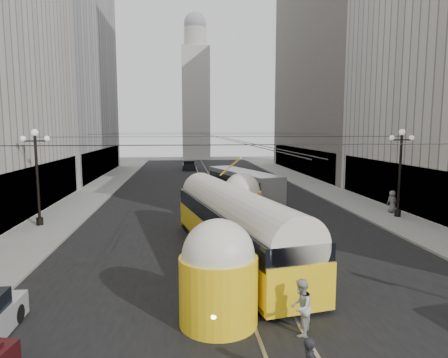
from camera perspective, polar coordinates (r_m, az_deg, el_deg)
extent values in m
cube|color=black|center=(42.34, -1.75, -1.71)|extent=(20.00, 85.00, 0.02)
cube|color=gray|center=(46.54, -16.98, -1.12)|extent=(4.00, 72.00, 0.15)
cube|color=gray|center=(48.09, 12.34, -0.71)|extent=(4.00, 72.00, 0.15)
cube|color=gray|center=(42.29, -2.77, -1.72)|extent=(0.12, 85.00, 0.04)
cube|color=gray|center=(42.40, -0.74, -1.69)|extent=(0.12, 85.00, 0.04)
cube|color=black|center=(35.28, -24.06, -0.83)|extent=(0.10, 18.00, 3.60)
cube|color=#999999|center=(60.14, -22.97, 13.75)|extent=(12.00, 28.00, 28.00)
cube|color=black|center=(58.44, -16.80, 2.42)|extent=(0.10, 25.20, 3.60)
cube|color=black|center=(35.89, 22.57, -0.63)|extent=(0.10, 18.00, 3.60)
cube|color=#514C47|center=(62.41, 16.42, 15.61)|extent=(12.00, 32.00, 32.00)
cube|color=black|center=(59.89, 10.66, 2.71)|extent=(0.10, 28.80, 3.60)
cube|color=#B2AFA8|center=(89.44, -4.07, 10.66)|extent=(6.00, 6.00, 24.00)
cylinder|color=#B2AFA8|center=(91.37, -4.15, 19.45)|extent=(4.80, 4.80, 4.00)
sphere|color=gray|center=(92.05, -4.17, 21.25)|extent=(4.80, 4.80, 4.80)
cylinder|color=black|center=(29.04, -25.10, -0.19)|extent=(0.18, 0.18, 6.00)
cylinder|color=black|center=(29.48, -24.82, -5.50)|extent=(0.44, 0.44, 0.50)
cylinder|color=black|center=(28.85, -25.37, 4.93)|extent=(1.60, 0.08, 0.08)
sphere|color=white|center=(28.84, -25.43, 6.02)|extent=(0.44, 0.44, 0.44)
sphere|color=white|center=(29.10, -26.79, 5.17)|extent=(0.36, 0.36, 0.36)
sphere|color=white|center=(28.61, -23.97, 5.29)|extent=(0.36, 0.36, 0.36)
cylinder|color=black|center=(31.58, 23.80, 0.41)|extent=(0.18, 0.18, 6.00)
cylinder|color=black|center=(31.99, 23.55, -4.48)|extent=(0.44, 0.44, 0.50)
cylinder|color=black|center=(31.41, 24.04, 5.13)|extent=(1.60, 0.08, 0.08)
sphere|color=white|center=(31.40, 24.09, 6.13)|extent=(0.44, 0.44, 0.44)
sphere|color=white|center=(31.04, 22.85, 5.45)|extent=(0.36, 0.36, 0.36)
sphere|color=white|center=(31.79, 25.23, 5.36)|extent=(0.36, 0.36, 0.36)
cylinder|color=black|center=(13.58, 7.09, 4.88)|extent=(25.00, 0.03, 0.03)
cylinder|color=black|center=(27.39, 0.45, 6.06)|extent=(25.00, 0.03, 0.03)
cylinder|color=black|center=(41.33, -1.73, 6.43)|extent=(25.00, 0.03, 0.03)
cylinder|color=black|center=(55.30, -2.81, 6.61)|extent=(25.00, 0.03, 0.03)
cylinder|color=black|center=(45.33, -2.11, 6.24)|extent=(0.03, 72.00, 0.03)
cylinder|color=black|center=(45.36, -1.60, 6.24)|extent=(0.03, 72.00, 0.03)
cube|color=yellow|center=(20.46, 1.45, -8.33)|extent=(5.45, 14.40, 1.72)
cube|color=black|center=(20.69, 1.45, -10.49)|extent=(5.37, 13.99, 0.30)
cube|color=black|center=(20.20, 1.46, -5.28)|extent=(5.43, 14.20, 0.86)
cylinder|color=silver|center=(20.13, 1.47, -4.44)|extent=(5.11, 14.13, 2.33)
cylinder|color=yellow|center=(13.85, -0.80, -15.62)|extent=(2.63, 2.63, 2.33)
sphere|color=silver|center=(13.43, -0.81, -10.84)|extent=(2.43, 2.43, 2.43)
cylinder|color=yellow|center=(27.22, 2.56, -4.21)|extent=(2.63, 2.63, 2.33)
sphere|color=silver|center=(27.01, 2.58, -1.68)|extent=(2.43, 2.43, 2.43)
sphere|color=#FFF2BF|center=(12.93, -1.42, -18.82)|extent=(0.36, 0.36, 0.36)
cube|color=#A6AAAC|center=(35.98, 2.72, -1.01)|extent=(5.47, 11.12, 2.74)
cube|color=black|center=(35.91, 2.72, -0.29)|extent=(5.37, 10.76, 1.00)
cube|color=black|center=(30.64, 4.25, -1.86)|extent=(2.03, 0.73, 1.28)
cylinder|color=black|center=(32.39, 1.69, -3.64)|extent=(0.30, 0.91, 0.91)
cylinder|color=black|center=(32.77, 5.65, -3.55)|extent=(0.30, 0.91, 0.91)
cylinder|color=black|center=(39.57, 0.27, -1.66)|extent=(0.30, 0.91, 0.91)
cylinder|color=black|center=(39.88, 3.53, -1.61)|extent=(0.30, 0.91, 0.91)
cylinder|color=black|center=(15.81, -27.38, -16.77)|extent=(0.22, 0.65, 0.65)
cube|color=white|center=(52.10, -0.36, 0.48)|extent=(1.82, 4.36, 0.77)
cube|color=black|center=(52.04, -0.36, 1.08)|extent=(1.59, 2.40, 0.73)
cylinder|color=black|center=(50.58, -1.10, 0.10)|extent=(0.22, 0.62, 0.62)
cylinder|color=black|center=(50.74, 0.71, 0.13)|extent=(0.22, 0.62, 0.62)
cylinder|color=black|center=(53.51, -1.37, 0.49)|extent=(0.22, 0.62, 0.62)
cylinder|color=black|center=(53.66, 0.34, 0.51)|extent=(0.22, 0.62, 0.62)
cube|color=black|center=(64.48, -5.05, 1.78)|extent=(2.04, 4.79, 0.84)
cube|color=black|center=(64.43, -5.06, 2.31)|extent=(1.77, 2.65, 0.80)
cylinder|color=black|center=(62.88, -5.83, 1.48)|extent=(0.22, 0.68, 0.68)
cylinder|color=black|center=(62.91, -4.22, 1.50)|extent=(0.22, 0.68, 0.68)
cylinder|color=black|center=(66.10, -5.84, 1.76)|extent=(0.22, 0.68, 0.68)
cylinder|color=black|center=(66.13, -4.31, 1.77)|extent=(0.22, 0.68, 0.68)
imported|color=#B8B8AC|center=(13.52, 10.92, -17.53)|extent=(1.03, 1.10, 1.82)
imported|color=slate|center=(33.21, 22.88, -2.99)|extent=(0.89, 0.62, 1.70)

